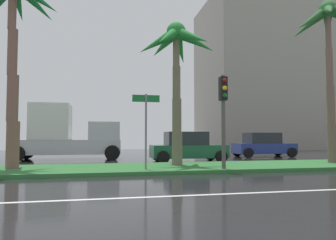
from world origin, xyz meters
TOP-DOWN VIEW (x-y plane):
  - ground_plane at (0.00, 9.00)m, footprint 90.00×42.00m
  - near_lane_divider_stripe at (0.00, 2.00)m, footprint 81.00×0.14m
  - median_strip at (0.00, 8.00)m, footprint 85.50×4.00m
  - palm_tree_mid_left at (-3.52, 8.31)m, footprint 4.06×4.18m
  - palm_tree_centre_left at (3.54, 8.40)m, footprint 3.82×3.64m
  - palm_tree_centre at (11.47, 8.08)m, footprint 3.91×3.58m
  - traffic_signal_median_right at (5.02, 6.34)m, footprint 0.28×0.43m
  - street_name_sign at (1.92, 6.81)m, footprint 1.10×0.08m
  - box_truck_lead at (-1.98, 14.94)m, footprint 6.40×2.64m
  - car_in_traffic_second at (5.01, 11.78)m, footprint 4.30×2.02m
  - car_in_traffic_third at (11.53, 14.99)m, footprint 4.30×2.02m
  - building_far_right at (19.28, 28.49)m, footprint 14.60×10.44m

SIDE VIEW (x-z plane):
  - ground_plane at x=0.00m, z-range -0.10..0.00m
  - near_lane_divider_stripe at x=0.00m, z-range 0.00..0.01m
  - median_strip at x=0.00m, z-range 0.00..0.15m
  - car_in_traffic_second at x=5.01m, z-range -0.03..1.69m
  - car_in_traffic_third at x=11.53m, z-range -0.03..1.69m
  - box_truck_lead at x=-1.98m, z-range -0.18..3.28m
  - street_name_sign at x=1.92m, z-range 0.58..3.58m
  - traffic_signal_median_right at x=5.02m, z-range 0.87..4.66m
  - palm_tree_centre_left at x=3.54m, z-range 2.04..8.67m
  - palm_tree_mid_left at x=-3.52m, z-range 2.59..10.84m
  - palm_tree_centre at x=11.47m, z-range 2.68..10.95m
  - building_far_right at x=19.28m, z-range 0.00..17.31m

